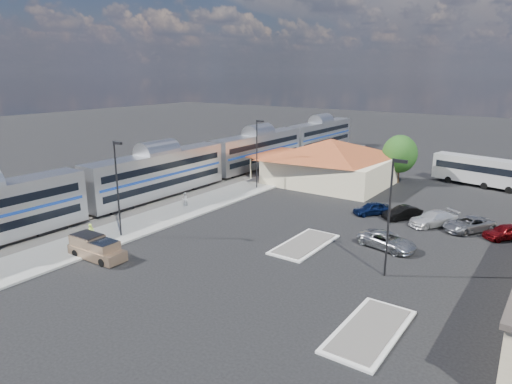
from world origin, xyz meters
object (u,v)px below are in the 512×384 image
Objects in this scene: station_depot at (329,161)px; pickup_truck at (97,249)px; suv at (387,241)px; coach_bus at (480,170)px.

station_depot is 34.71m from pickup_truck.
coach_bus is at bearing 9.49° from suv.
station_depot is at bearing 52.60° from suv.
station_depot reaches higher than coach_bus.
coach_bus is (17.09, 10.39, -0.91)m from station_depot.
coach_bus is at bearing -26.71° from pickup_truck.
pickup_truck is 24.54m from suv.
pickup_truck is at bearing -96.53° from station_depot.
suv is (14.79, -18.54, -2.42)m from station_depot.
pickup_truck is (-3.94, -34.41, -2.27)m from station_depot.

